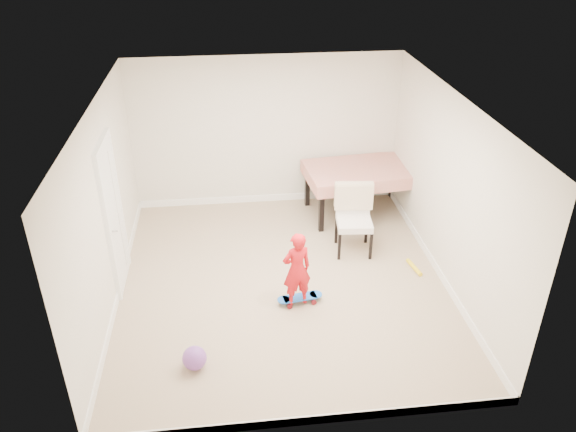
{
  "coord_description": "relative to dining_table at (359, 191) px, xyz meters",
  "views": [
    {
      "loc": [
        -0.67,
        -6.42,
        4.67
      ],
      "look_at": [
        0.1,
        0.2,
        0.95
      ],
      "focal_mm": 35.0,
      "sensor_mm": 36.0,
      "label": 1
    }
  ],
  "objects": [
    {
      "name": "wall_front",
      "position": [
        -1.51,
        -4.36,
        0.88
      ],
      "size": [
        4.5,
        0.04,
        2.6
      ],
      "primitive_type": "cube",
      "color": "beige",
      "rests_on": "ground"
    },
    {
      "name": "wall_right",
      "position": [
        0.72,
        -1.88,
        0.88
      ],
      "size": [
        0.04,
        5.0,
        2.6
      ],
      "primitive_type": "cube",
      "color": "beige",
      "rests_on": "ground"
    },
    {
      "name": "ground",
      "position": [
        -1.51,
        -1.88,
        -0.42
      ],
      "size": [
        5.0,
        5.0,
        0.0
      ],
      "primitive_type": "plane",
      "color": "tan",
      "rests_on": "ground"
    },
    {
      "name": "baseboard_left",
      "position": [
        -3.75,
        -1.88,
        -0.36
      ],
      "size": [
        0.02,
        5.0,
        0.12
      ],
      "primitive_type": "cube",
      "color": "white",
      "rests_on": "ground"
    },
    {
      "name": "baseboard_back",
      "position": [
        -1.51,
        0.61,
        -0.36
      ],
      "size": [
        4.5,
        0.02,
        0.12
      ],
      "primitive_type": "cube",
      "color": "white",
      "rests_on": "ground"
    },
    {
      "name": "balloon",
      "position": [
        -2.69,
        -3.42,
        -0.28
      ],
      "size": [
        0.28,
        0.28,
        0.28
      ],
      "primitive_type": "sphere",
      "color": "purple",
      "rests_on": "ground"
    },
    {
      "name": "dining_table",
      "position": [
        0.0,
        0.0,
        0.0
      ],
      "size": [
        1.89,
        1.29,
        0.84
      ],
      "primitive_type": null,
      "rotation": [
        0.0,
        0.0,
        0.1
      ],
      "color": "red",
      "rests_on": "ground"
    },
    {
      "name": "ceiling",
      "position": [
        -1.51,
        -1.88,
        2.16
      ],
      "size": [
        4.5,
        5.0,
        0.04
      ],
      "primitive_type": "cube",
      "color": "white",
      "rests_on": "wall_back"
    },
    {
      "name": "dining_chair",
      "position": [
        -0.36,
        -1.19,
        0.1
      ],
      "size": [
        0.63,
        0.7,
        1.05
      ],
      "primitive_type": null,
      "rotation": [
        0.0,
        0.0,
        -0.1
      ],
      "color": "beige",
      "rests_on": "ground"
    },
    {
      "name": "skateboard",
      "position": [
        -1.33,
        -2.37,
        -0.37
      ],
      "size": [
        0.64,
        0.31,
        0.09
      ],
      "primitive_type": null,
      "rotation": [
        0.0,
        0.0,
        0.15
      ],
      "color": "blue",
      "rests_on": "ground"
    },
    {
      "name": "foam_toy",
      "position": [
        0.43,
        -1.78,
        -0.39
      ],
      "size": [
        0.13,
        0.4,
        0.06
      ],
      "primitive_type": "cylinder",
      "rotation": [
        1.57,
        0.0,
        0.18
      ],
      "color": "yellow",
      "rests_on": "ground"
    },
    {
      "name": "baseboard_right",
      "position": [
        0.73,
        -1.88,
        -0.36
      ],
      "size": [
        0.02,
        5.0,
        0.12
      ],
      "primitive_type": "cube",
      "color": "white",
      "rests_on": "ground"
    },
    {
      "name": "wall_left",
      "position": [
        -3.74,
        -1.88,
        0.88
      ],
      "size": [
        0.04,
        5.0,
        2.6
      ],
      "primitive_type": "cube",
      "color": "beige",
      "rests_on": "ground"
    },
    {
      "name": "baseboard_front",
      "position": [
        -1.51,
        -4.37,
        -0.36
      ],
      "size": [
        4.5,
        0.02,
        0.12
      ],
      "primitive_type": "cube",
      "color": "white",
      "rests_on": "ground"
    },
    {
      "name": "wall_back",
      "position": [
        -1.51,
        0.6,
        0.88
      ],
      "size": [
        4.5,
        0.04,
        2.6
      ],
      "primitive_type": "cube",
      "color": "beige",
      "rests_on": "ground"
    },
    {
      "name": "child",
      "position": [
        -1.38,
        -2.41,
        0.11
      ],
      "size": [
        0.44,
        0.35,
        1.07
      ],
      "primitive_type": "imported",
      "rotation": [
        0.0,
        0.0,
        3.42
      ],
      "color": "red",
      "rests_on": "ground"
    },
    {
      "name": "door",
      "position": [
        -3.74,
        -1.58,
        0.6
      ],
      "size": [
        0.11,
        0.94,
        2.11
      ],
      "primitive_type": "cube",
      "color": "white",
      "rests_on": "ground"
    }
  ]
}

